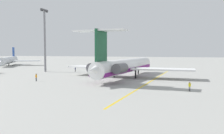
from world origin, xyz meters
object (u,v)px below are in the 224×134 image
at_px(airliner_mid_right, 8,60).
at_px(ground_crew_near_tail, 36,76).
at_px(ground_crew_near_nose, 75,69).
at_px(safety_cone_nose, 116,69).
at_px(light_mast, 45,37).
at_px(ground_crew_portside, 190,85).
at_px(main_jetliner, 125,66).

height_order(airliner_mid_right, ground_crew_near_tail, airliner_mid_right).
xyz_separation_m(ground_crew_near_nose, safety_cone_nose, (12.02, -11.04, -0.79)).
xyz_separation_m(safety_cone_nose, light_mast, (-14.26, 21.13, 11.45)).
xyz_separation_m(ground_crew_portside, safety_cone_nose, (42.36, 24.81, -0.81)).
relative_size(ground_crew_near_tail, ground_crew_portside, 1.06).
height_order(airliner_mid_right, safety_cone_nose, airliner_mid_right).
bearing_deg(airliner_mid_right, ground_crew_portside, 30.36).
height_order(ground_crew_portside, safety_cone_nose, ground_crew_portside).
bearing_deg(ground_crew_near_nose, light_mast, 119.40).
bearing_deg(safety_cone_nose, ground_crew_near_tail, 165.29).
xyz_separation_m(ground_crew_near_nose, ground_crew_near_tail, (-25.33, -1.24, 0.09)).
distance_m(ground_crew_near_tail, ground_crew_portside, 34.97).
height_order(airliner_mid_right, ground_crew_portside, airliner_mid_right).
height_order(main_jetliner, ground_crew_near_nose, main_jetliner).
height_order(ground_crew_near_nose, light_mast, light_mast).
bearing_deg(airliner_mid_right, safety_cone_nose, 54.09).
bearing_deg(airliner_mid_right, main_jetliner, 35.16).
xyz_separation_m(main_jetliner, ground_crew_near_tail, (-12.30, 18.85, -2.04)).
bearing_deg(ground_crew_portside, ground_crew_near_nose, -134.13).
distance_m(ground_crew_near_nose, ground_crew_portside, 46.96).
xyz_separation_m(ground_crew_near_nose, light_mast, (-2.24, 10.09, 10.65)).
distance_m(main_jetliner, ground_crew_near_tail, 22.60).
distance_m(ground_crew_near_nose, safety_cone_nose, 16.34).
xyz_separation_m(airliner_mid_right, light_mast, (-22.98, -33.20, 9.15)).
bearing_deg(main_jetliner, ground_crew_near_nose, 65.19).
relative_size(ground_crew_portside, light_mast, 0.08).
xyz_separation_m(ground_crew_near_tail, light_mast, (23.08, 11.32, 10.56)).
bearing_deg(safety_cone_nose, airliner_mid_right, 80.88).
xyz_separation_m(airliner_mid_right, ground_crew_near_tail, (-46.06, -44.52, -1.41)).
relative_size(ground_crew_portside, safety_cone_nose, 3.13).
bearing_deg(main_jetliner, light_mast, 78.48).
bearing_deg(ground_crew_near_tail, ground_crew_near_nose, -174.86).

